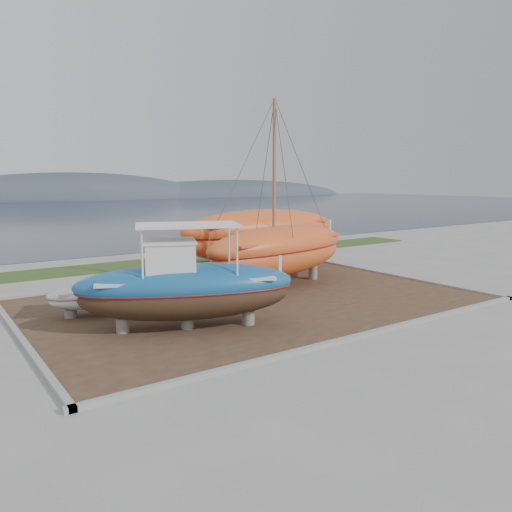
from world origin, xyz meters
TOP-DOWN VIEW (x-y plane):
  - ground at (0.00, 0.00)m, footprint 140.00×140.00m
  - dirt_patch at (0.00, 4.00)m, footprint 18.00×12.00m
  - curb_frame at (0.00, 4.00)m, footprint 18.60×12.60m
  - grass_strip at (0.00, 15.50)m, footprint 44.00×3.00m
  - sea at (0.00, 70.00)m, footprint 260.00×100.00m
  - blue_caique at (-4.18, 1.94)m, footprint 7.75×4.96m
  - white_dinghy at (-6.01, 5.40)m, footprint 4.05×2.16m
  - orange_sailboat at (2.52, 5.42)m, footprint 9.20×4.26m
  - orange_bare_hull at (4.33, 9.42)m, footprint 10.20×3.23m

SIDE VIEW (x-z plane):
  - ground at x=0.00m, z-range 0.00..0.00m
  - sea at x=0.00m, z-range -0.02..0.02m
  - dirt_patch at x=0.00m, z-range 0.00..0.06m
  - grass_strip at x=0.00m, z-range 0.00..0.08m
  - curb_frame at x=0.00m, z-range 0.00..0.15m
  - white_dinghy at x=-6.01m, z-range 0.06..1.22m
  - orange_bare_hull at x=4.33m, z-range 0.06..3.39m
  - blue_caique at x=-4.18m, z-range 0.06..3.64m
  - orange_sailboat at x=2.52m, z-range 0.06..8.68m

